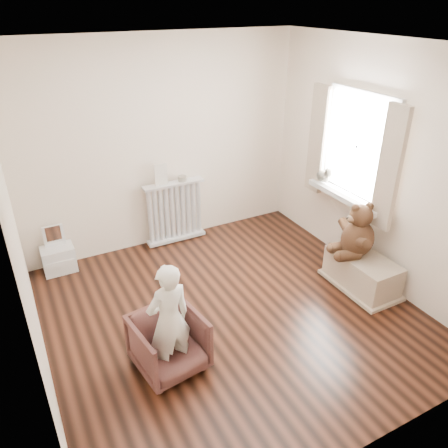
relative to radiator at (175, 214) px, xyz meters
name	(u,v)px	position (x,y,z in m)	size (l,w,h in m)	color
floor	(231,312)	(-0.07, -1.68, -0.39)	(3.60, 3.60, 0.01)	black
ceiling	(234,45)	(-0.07, -1.68, 2.21)	(3.60, 3.60, 0.01)	white
back_wall	(162,146)	(-0.07, 0.12, 0.91)	(3.60, 0.02, 2.60)	white
front_wall	(380,312)	(-0.07, -3.48, 0.91)	(3.60, 0.02, 2.60)	white
left_wall	(18,246)	(-1.87, -1.68, 0.91)	(0.02, 3.60, 2.60)	white
right_wall	(379,167)	(1.73, -1.68, 0.91)	(0.02, 3.60, 2.60)	white
window	(358,147)	(1.69, -1.38, 1.06)	(0.03, 0.90, 1.10)	white
window_sill	(345,196)	(1.60, -1.38, 0.48)	(0.22, 1.10, 0.06)	silver
curtain_left	(389,169)	(1.58, -1.95, 1.00)	(0.06, 0.26, 1.30)	#C1AE93
curtain_right	(318,140)	(1.58, -0.81, 1.00)	(0.06, 0.26, 1.30)	#C1AE93
radiator	(175,214)	(0.00, 0.00, 0.00)	(0.80, 0.15, 0.84)	silver
paper_doll	(161,175)	(-0.16, 0.00, 0.59)	(0.17, 0.01, 0.28)	beige
tin_a	(182,179)	(0.12, 0.00, 0.48)	(0.11, 0.11, 0.07)	#A59E8C
toy_vanity	(57,251)	(-1.51, -0.03, -0.11)	(0.37, 0.26, 0.58)	silver
armchair	(169,343)	(-0.90, -2.08, -0.13)	(0.57, 0.58, 0.53)	brown
child	(169,320)	(-0.90, -2.13, 0.17)	(0.39, 0.26, 1.07)	white
toy_bench	(362,271)	(1.45, -1.95, -0.19)	(0.43, 0.82, 0.38)	#BEAD8F
teddy_bear	(359,232)	(1.41, -1.85, 0.28)	(0.50, 0.39, 0.61)	#341E11
plush_cat	(324,174)	(1.59, -0.98, 0.61)	(0.15, 0.25, 0.21)	#6A6559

